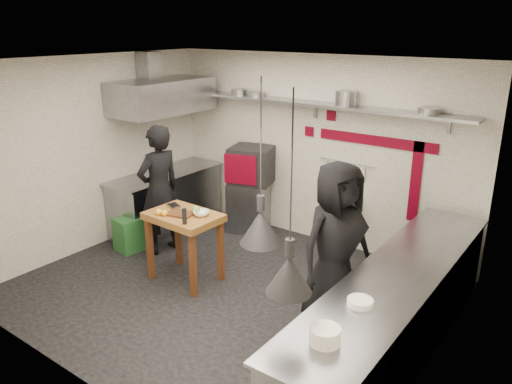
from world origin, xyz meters
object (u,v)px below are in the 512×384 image
Objects in this scene: oven_stand at (249,206)px; green_bin at (129,234)px; chef_right at (336,245)px; combi_oven at (252,165)px; prep_table at (185,247)px; chef_left at (159,190)px.

green_bin is (-0.95, -1.67, -0.15)m from oven_stand.
green_bin is 3.38m from chef_right.
green_bin is at bearing -137.35° from oven_stand.
chef_right reaches higher than green_bin.
prep_table is (0.31, -1.86, -0.63)m from combi_oven.
chef_right is at bearing 94.07° from chef_left.
chef_right is at bearing 2.22° from green_bin.
combi_oven is (0.04, 0.04, 0.69)m from oven_stand.
combi_oven is at bearing 77.81° from chef_right.
chef_right is at bearing -50.85° from oven_stand.
green_bin is 0.85m from chef_left.
chef_left reaches higher than oven_stand.
chef_left is at bearing 34.83° from green_bin.
prep_table is 0.49× the size of chef_left.
green_bin is (-0.99, -1.71, -0.84)m from combi_oven.
prep_table is (1.30, -0.15, 0.21)m from green_bin.
chef_left is at bearing -129.87° from combi_oven.
oven_stand is 1.93m from green_bin.
oven_stand is 1.25× the size of combi_oven.
oven_stand is 0.69m from combi_oven.
chef_left is (0.41, 0.28, 0.69)m from green_bin.
prep_table is at bearing -98.22° from combi_oven.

